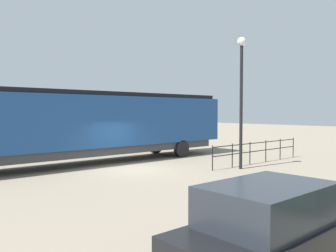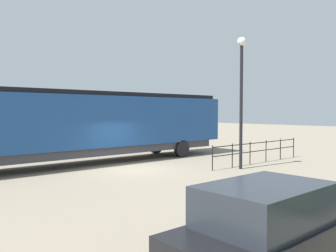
{
  "view_description": "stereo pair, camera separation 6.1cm",
  "coord_description": "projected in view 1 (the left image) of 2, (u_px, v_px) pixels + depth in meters",
  "views": [
    {
      "loc": [
        14.53,
        -10.37,
        2.97
      ],
      "look_at": [
        0.55,
        1.95,
        2.19
      ],
      "focal_mm": 37.38,
      "sensor_mm": 36.0,
      "label": 1
    },
    {
      "loc": [
        14.57,
        -10.33,
        2.97
      ],
      "look_at": [
        0.55,
        1.95,
        2.19
      ],
      "focal_mm": 37.38,
      "sensor_mm": 36.0,
      "label": 2
    }
  ],
  "objects": [
    {
      "name": "parked_car_black",
      "position": [
        272.0,
        232.0,
        6.04
      ],
      "size": [
        1.84,
        4.04,
        1.74
      ],
      "color": "black",
      "rests_on": "ground_plane"
    },
    {
      "name": "platform_fence",
      "position": [
        258.0,
        149.0,
        20.07
      ],
      "size": [
        0.05,
        7.93,
        1.27
      ],
      "color": "black",
      "rests_on": "ground_plane"
    },
    {
      "name": "locomotive",
      "position": [
        96.0,
        123.0,
        20.0
      ],
      "size": [
        2.96,
        18.84,
        4.07
      ],
      "color": "navy",
      "rests_on": "ground_plane"
    },
    {
      "name": "lamp_post",
      "position": [
        241.0,
        83.0,
        17.86
      ],
      "size": [
        0.46,
        0.46,
        6.75
      ],
      "color": "black",
      "rests_on": "ground_plane"
    },
    {
      "name": "ground_plane",
      "position": [
        132.0,
        169.0,
        17.87
      ],
      "size": [
        120.0,
        120.0,
        0.0
      ],
      "primitive_type": "plane",
      "color": "gray"
    }
  ]
}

